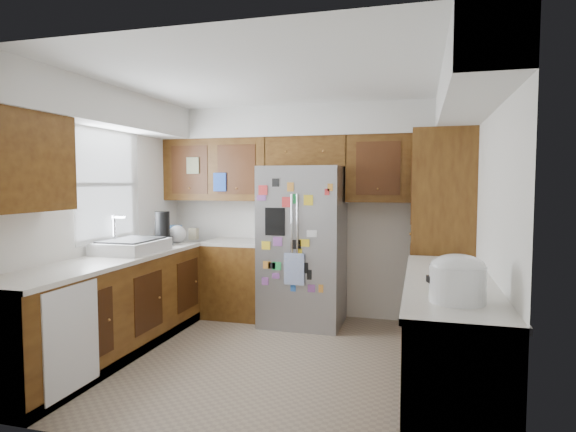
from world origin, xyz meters
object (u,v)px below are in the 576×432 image
object	(u,v)px
paper_towel	(458,281)
fridge	(303,246)
pantry	(441,235)
rice_cooker	(458,277)

from	to	relation	value
paper_towel	fridge	bearing A→B (deg)	122.06
pantry	paper_towel	distance (m)	2.34
paper_towel	pantry	bearing A→B (deg)	89.96
fridge	rice_cooker	bearing A→B (deg)	-57.55
rice_cooker	paper_towel	bearing A→B (deg)	-92.09
fridge	paper_towel	distance (m)	2.83
pantry	rice_cooker	bearing A→B (deg)	-90.01
rice_cooker	paper_towel	size ratio (longest dim) A/B	1.27
fridge	paper_towel	bearing A→B (deg)	-57.94
rice_cooker	paper_towel	distance (m)	0.04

